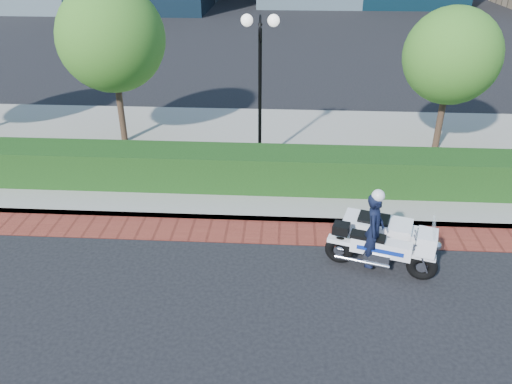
# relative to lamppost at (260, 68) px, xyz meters

# --- Properties ---
(ground) EXTENTS (120.00, 120.00, 0.00)m
(ground) POSITION_rel_lamppost_xyz_m (-1.00, -5.20, -2.96)
(ground) COLOR black
(ground) RESTS_ON ground
(brick_strip) EXTENTS (60.00, 1.00, 0.01)m
(brick_strip) POSITION_rel_lamppost_xyz_m (-1.00, -3.70, -2.95)
(brick_strip) COLOR maroon
(brick_strip) RESTS_ON ground
(sidewalk) EXTENTS (60.00, 8.00, 0.15)m
(sidewalk) POSITION_rel_lamppost_xyz_m (-1.00, 0.80, -2.88)
(sidewalk) COLOR gray
(sidewalk) RESTS_ON ground
(hedge_main) EXTENTS (18.00, 1.20, 1.00)m
(hedge_main) POSITION_rel_lamppost_xyz_m (-1.00, -1.60, -2.31)
(hedge_main) COLOR black
(hedge_main) RESTS_ON sidewalk
(lamppost) EXTENTS (1.02, 0.70, 4.21)m
(lamppost) POSITION_rel_lamppost_xyz_m (0.00, 0.00, 0.00)
(lamppost) COLOR black
(lamppost) RESTS_ON sidewalk
(tree_b) EXTENTS (3.20, 3.20, 4.89)m
(tree_b) POSITION_rel_lamppost_xyz_m (-4.50, 1.30, 0.48)
(tree_b) COLOR #332319
(tree_b) RESTS_ON sidewalk
(tree_c) EXTENTS (2.80, 2.80, 4.30)m
(tree_c) POSITION_rel_lamppost_xyz_m (5.50, 1.30, 0.09)
(tree_c) COLOR #332319
(tree_c) RESTS_ON sidewalk
(police_motorcycle) EXTENTS (2.27, 1.96, 1.88)m
(police_motorcycle) POSITION_rel_lamppost_xyz_m (2.77, -4.67, -2.32)
(police_motorcycle) COLOR black
(police_motorcycle) RESTS_ON ground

